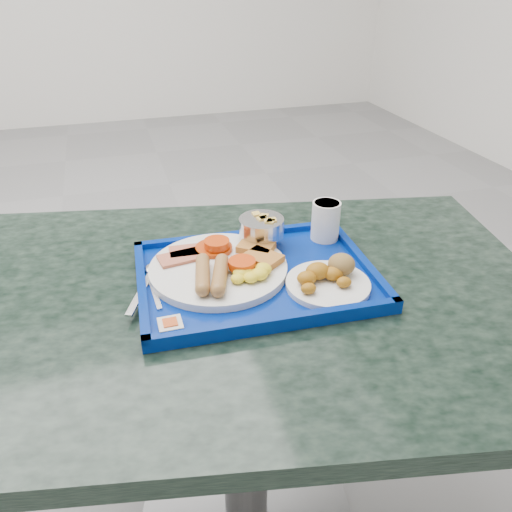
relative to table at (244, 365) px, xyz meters
The scene contains 10 objects.
floor 1.26m from the table, 116.88° to the left, with size 6.00×6.00×0.00m, color gray.
table is the anchor object (origin of this frame).
tray 0.20m from the table, 36.60° to the left, with size 0.46×0.35×0.03m.
main_plate 0.22m from the table, 117.70° to the left, with size 0.26×0.26×0.04m.
bread_plate 0.27m from the table, 18.53° to the right, with size 0.15×0.15×0.05m.
fruit_bowl 0.29m from the table, 59.01° to the left, with size 0.09×0.09×0.06m.
juice_cup 0.35m from the table, 28.99° to the left, with size 0.06×0.06×0.08m.
spoon 0.27m from the table, 154.80° to the left, with size 0.03×0.15×0.01m.
knife 0.27m from the table, 166.78° to the left, with size 0.01×0.18×0.00m, color #B8B8BB.
jam_packet 0.27m from the table, 147.48° to the right, with size 0.04×0.04×0.02m.
Camera 1 is at (0.31, -1.76, 1.25)m, focal length 35.00 mm.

